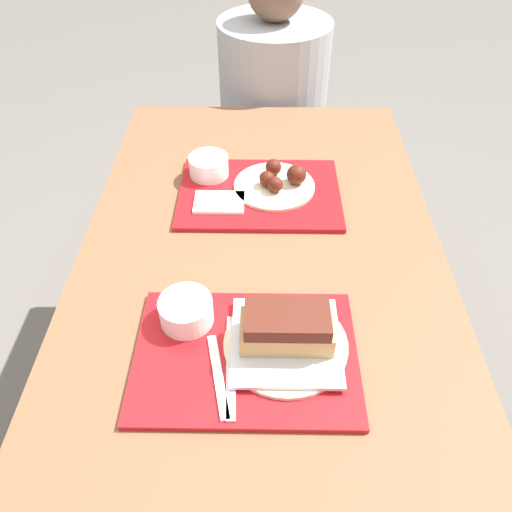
% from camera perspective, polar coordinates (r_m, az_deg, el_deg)
% --- Properties ---
extents(ground_plane, '(12.00, 12.00, 0.00)m').
position_cam_1_polar(ground_plane, '(1.69, 0.56, -20.43)').
color(ground_plane, '#605B56').
extents(picnic_table, '(0.81, 1.49, 0.77)m').
position_cam_1_polar(picnic_table, '(1.14, 0.78, -5.75)').
color(picnic_table, brown).
rests_on(picnic_table, ground_plane).
extents(picnic_bench_far, '(0.77, 0.28, 0.46)m').
position_cam_1_polar(picnic_bench_far, '(2.05, 0.83, 9.86)').
color(picnic_bench_far, brown).
rests_on(picnic_bench_far, ground_plane).
extents(tray_near, '(0.40, 0.29, 0.01)m').
position_cam_1_polar(tray_near, '(0.92, -0.85, -11.26)').
color(tray_near, '#B21419').
rests_on(tray_near, picnic_table).
extents(tray_far, '(0.40, 0.29, 0.01)m').
position_cam_1_polar(tray_far, '(1.26, 0.63, 7.17)').
color(tray_far, '#B21419').
rests_on(tray_far, picnic_table).
extents(bowl_coleslaw_near, '(0.10, 0.10, 0.05)m').
position_cam_1_polar(bowl_coleslaw_near, '(0.94, -7.71, -6.13)').
color(bowl_coleslaw_near, white).
rests_on(bowl_coleslaw_near, tray_near).
extents(brisket_sandwich_plate, '(0.23, 0.23, 0.09)m').
position_cam_1_polar(brisket_sandwich_plate, '(0.90, 3.79, -8.89)').
color(brisket_sandwich_plate, beige).
rests_on(brisket_sandwich_plate, tray_near).
extents(plastic_fork_near, '(0.05, 0.17, 0.00)m').
position_cam_1_polar(plastic_fork_near, '(0.89, -4.02, -13.46)').
color(plastic_fork_near, white).
rests_on(plastic_fork_near, tray_near).
extents(plastic_knife_near, '(0.02, 0.17, 0.00)m').
position_cam_1_polar(plastic_knife_near, '(0.88, -2.56, -13.50)').
color(plastic_knife_near, white).
rests_on(plastic_knife_near, tray_near).
extents(condiment_packet, '(0.04, 0.03, 0.01)m').
position_cam_1_polar(condiment_packet, '(0.95, -1.94, -7.71)').
color(condiment_packet, '#A59E93').
rests_on(condiment_packet, tray_near).
extents(bowl_coleslaw_far, '(0.10, 0.10, 0.05)m').
position_cam_1_polar(bowl_coleslaw_far, '(1.31, -5.21, 10.33)').
color(bowl_coleslaw_far, white).
rests_on(bowl_coleslaw_far, tray_far).
extents(wings_plate_far, '(0.20, 0.20, 0.06)m').
position_cam_1_polar(wings_plate_far, '(1.27, 2.73, 8.57)').
color(wings_plate_far, beige).
rests_on(wings_plate_far, tray_far).
extents(napkin_far, '(0.12, 0.09, 0.01)m').
position_cam_1_polar(napkin_far, '(1.22, -4.00, 6.14)').
color(napkin_far, white).
rests_on(napkin_far, tray_far).
extents(person_seated_across, '(0.38, 0.38, 0.68)m').
position_cam_1_polar(person_seated_across, '(1.88, 2.17, 18.80)').
color(person_seated_across, '#9E9EA3').
rests_on(person_seated_across, picnic_bench_far).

